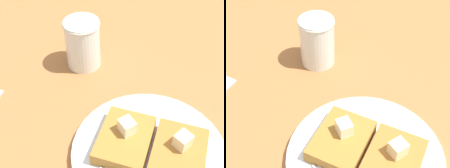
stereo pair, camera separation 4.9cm
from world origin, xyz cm
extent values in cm
cube|color=#A16638|center=(0.00, 0.00, 1.22)|extent=(95.83, 95.83, 2.43)
cylinder|color=silver|center=(-3.64, 8.40, 3.16)|extent=(22.03, 22.03, 1.46)
torus|color=gray|center=(-3.64, 8.40, 3.49)|extent=(22.03, 22.03, 0.80)
cube|color=#AE6E2F|center=(-7.56, 8.35, 4.94)|extent=(7.19, 9.23, 2.11)
cube|color=#A7722F|center=(0.29, 8.46, 4.94)|extent=(7.19, 9.23, 2.11)
cube|color=beige|center=(-7.70, 7.62, 7.05)|extent=(2.68, 2.76, 2.09)
cube|color=#F4E8C4|center=(0.46, 7.69, 7.05)|extent=(2.81, 2.78, 2.09)
cylinder|color=#592710|center=(12.90, -7.67, 6.24)|extent=(5.77, 5.77, 7.61)
cylinder|color=silver|center=(12.90, -7.67, 7.06)|extent=(6.27, 6.27, 9.25)
torus|color=silver|center=(12.90, -7.67, 11.23)|extent=(6.52, 6.52, 0.50)
camera|label=1|loc=(-6.48, 33.42, 41.29)|focal=50.00mm
camera|label=2|loc=(-10.99, 31.54, 41.29)|focal=50.00mm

